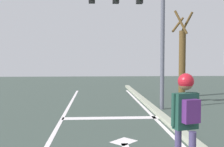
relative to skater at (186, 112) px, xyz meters
The scene contains 8 objects.
lane_line_center 4.04m from the skater, 130.49° to the left, with size 0.12×20.00×0.01m, color silver.
lane_line_curbside 3.21m from the skater, 79.05° to the left, with size 0.12×20.00×0.01m, color silver.
stop_bar 5.13m from the skater, 100.33° to the left, with size 3.23×0.40×0.01m, color silver.
lane_arrow_head 2.66m from the skater, 107.86° to the left, with size 0.56×0.44×0.01m, color silver.
curb_strip 3.24m from the skater, 74.45° to the left, with size 0.24×24.00×0.14m, color #9BA08B.
skater is the anchor object (origin of this frame).
traffic_signal_mast 6.91m from the skater, 88.76° to the left, with size 3.74×0.34×5.05m.
roadside_tree 10.29m from the skater, 72.52° to the left, with size 1.11×1.06×4.45m.
Camera 1 is at (1.04, -1.12, 1.98)m, focal length 44.05 mm.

